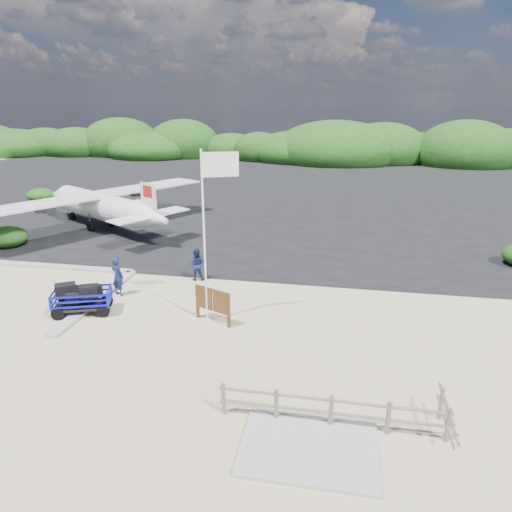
{
  "coord_description": "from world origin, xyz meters",
  "views": [
    {
      "loc": [
        5.9,
        -15.52,
        8.46
      ],
      "look_at": [
        2.39,
        3.29,
        1.95
      ],
      "focal_mm": 32.0,
      "sensor_mm": 36.0,
      "label": 1
    }
  ],
  "objects_px": {
    "baggage_cart": "(84,313)",
    "flagpole": "(207,321)",
    "aircraft_large": "(487,207)",
    "crew_a": "(118,276)",
    "crew_b": "(196,264)",
    "signboard": "(213,322)"
  },
  "relations": [
    {
      "from": "baggage_cart",
      "to": "flagpole",
      "type": "bearing_deg",
      "value": -16.33
    },
    {
      "from": "flagpole",
      "to": "signboard",
      "type": "distance_m",
      "value": 0.28
    },
    {
      "from": "signboard",
      "to": "aircraft_large",
      "type": "bearing_deg",
      "value": 79.01
    },
    {
      "from": "crew_b",
      "to": "flagpole",
      "type": "bearing_deg",
      "value": 104.02
    },
    {
      "from": "crew_b",
      "to": "baggage_cart",
      "type": "bearing_deg",
      "value": 43.23
    },
    {
      "from": "signboard",
      "to": "crew_b",
      "type": "height_order",
      "value": "crew_b"
    },
    {
      "from": "crew_a",
      "to": "aircraft_large",
      "type": "xyz_separation_m",
      "value": [
        22.06,
        23.01,
        -0.92
      ]
    },
    {
      "from": "baggage_cart",
      "to": "flagpole",
      "type": "relative_size",
      "value": 0.36
    },
    {
      "from": "signboard",
      "to": "crew_a",
      "type": "xyz_separation_m",
      "value": [
        -5.0,
        1.88,
        0.92
      ]
    },
    {
      "from": "flagpole",
      "to": "signboard",
      "type": "relative_size",
      "value": 3.77
    },
    {
      "from": "flagpole",
      "to": "crew_b",
      "type": "relative_size",
      "value": 4.2
    },
    {
      "from": "flagpole",
      "to": "aircraft_large",
      "type": "relative_size",
      "value": 0.42
    },
    {
      "from": "baggage_cart",
      "to": "crew_b",
      "type": "relative_size",
      "value": 1.52
    },
    {
      "from": "aircraft_large",
      "to": "baggage_cart",
      "type": "bearing_deg",
      "value": 78.37
    },
    {
      "from": "flagpole",
      "to": "aircraft_large",
      "type": "height_order",
      "value": "flagpole"
    },
    {
      "from": "signboard",
      "to": "aircraft_large",
      "type": "relative_size",
      "value": 0.11
    },
    {
      "from": "flagpole",
      "to": "crew_a",
      "type": "relative_size",
      "value": 3.72
    },
    {
      "from": "crew_a",
      "to": "crew_b",
      "type": "distance_m",
      "value": 3.84
    },
    {
      "from": "aircraft_large",
      "to": "flagpole",
      "type": "bearing_deg",
      "value": 85.52
    },
    {
      "from": "baggage_cart",
      "to": "flagpole",
      "type": "xyz_separation_m",
      "value": [
        5.32,
        0.27,
        0.0
      ]
    },
    {
      "from": "signboard",
      "to": "crew_a",
      "type": "distance_m",
      "value": 5.42
    },
    {
      "from": "flagpole",
      "to": "crew_b",
      "type": "xyz_separation_m",
      "value": [
        -1.78,
        4.25,
        0.81
      ]
    }
  ]
}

